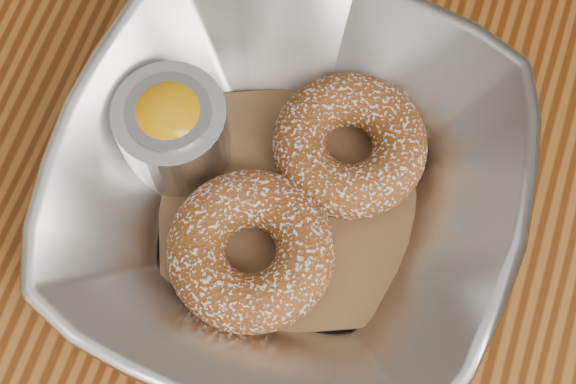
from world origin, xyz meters
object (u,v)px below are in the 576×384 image
(table, at_px, (330,283))
(donut_back, at_px, (350,145))
(ramekin, at_px, (173,128))
(serving_bowl, at_px, (288,192))
(donut_front, at_px, (251,250))

(table, height_order, donut_back, donut_back)
(table, bearing_deg, donut_back, 101.65)
(donut_back, xyz_separation_m, ramekin, (-0.09, -0.03, 0.01))
(table, bearing_deg, serving_bowl, 167.92)
(donut_front, bearing_deg, table, 35.59)
(serving_bowl, bearing_deg, donut_front, -103.17)
(serving_bowl, relative_size, donut_back, 2.87)
(donut_back, relative_size, donut_front, 0.96)
(donut_front, height_order, ramekin, ramekin)
(donut_front, relative_size, ramekin, 1.47)
(donut_back, bearing_deg, donut_front, -112.61)
(table, height_order, donut_front, donut_front)
(table, distance_m, serving_bowl, 0.13)
(table, distance_m, ramekin, 0.17)
(donut_back, xyz_separation_m, donut_front, (-0.03, -0.08, 0.00))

